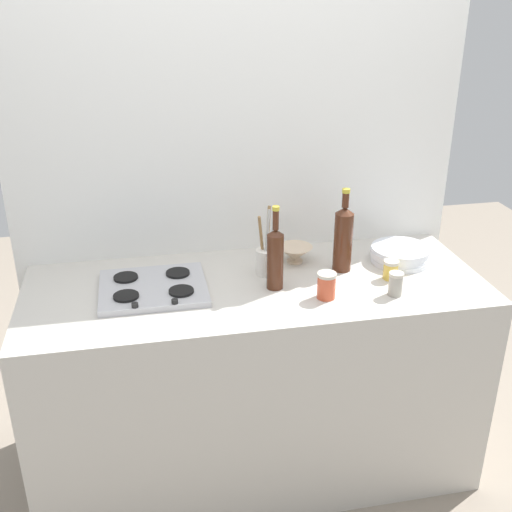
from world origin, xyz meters
The scene contains 12 objects.
ground_plane centered at (0.00, 0.00, 0.00)m, with size 6.00×6.00×0.00m, color gray.
counter_block centered at (0.00, 0.00, 0.45)m, with size 1.80×0.70×0.90m, color beige.
backsplash_panel centered at (0.00, 0.38, 1.13)m, with size 1.90×0.06×2.26m, color white.
stovetop_hob centered at (-0.40, 0.02, 0.91)m, with size 0.40×0.35×0.04m.
plate_stack centered at (0.64, 0.09, 0.93)m, with size 0.25×0.25×0.06m.
wine_bottle_leftmost centered at (0.37, 0.06, 1.04)m, with size 0.08×0.08×0.35m.
wine_bottle_mid_left centered at (0.07, -0.04, 1.03)m, with size 0.06×0.06×0.33m.
mixing_bowl centered at (0.20, 0.17, 0.94)m, with size 0.15×0.15×0.07m.
utensil_crock centered at (0.06, 0.08, 0.97)m, with size 0.08×0.08×0.28m.
condiment_jar_front centered at (0.23, -0.16, 0.95)m, with size 0.07×0.07×0.10m.
condiment_jar_rear centered at (0.50, -0.19, 0.95)m, with size 0.06×0.06×0.09m.
condiment_jar_spare centered at (0.53, -0.06, 0.94)m, with size 0.06×0.06×0.08m.
Camera 1 is at (-0.42, -2.12, 2.00)m, focal length 43.47 mm.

